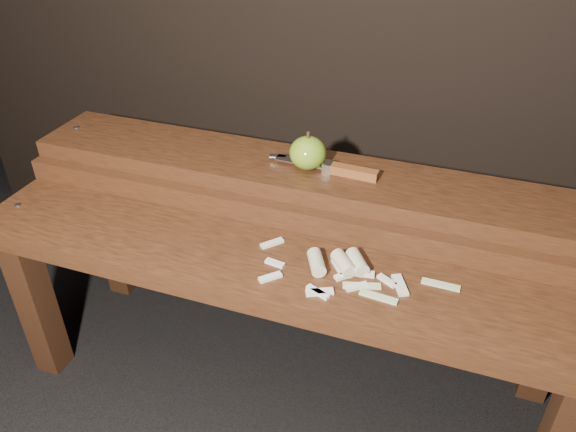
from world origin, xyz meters
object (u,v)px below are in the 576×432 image
(bench_rear_tier, at_px, (305,204))
(apple, at_px, (308,153))
(knife, at_px, (340,169))
(bench_front_tier, at_px, (266,293))

(bench_rear_tier, relative_size, apple, 15.17)
(bench_rear_tier, height_order, knife, knife)
(apple, bearing_deg, bench_rear_tier, -123.18)
(bench_front_tier, height_order, knife, knife)
(bench_rear_tier, bearing_deg, bench_front_tier, -90.00)
(bench_front_tier, height_order, bench_rear_tier, bench_rear_tier)
(knife, bearing_deg, apple, 178.72)
(apple, distance_m, knife, 0.07)
(bench_rear_tier, distance_m, knife, 0.12)
(bench_rear_tier, bearing_deg, apple, 56.82)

